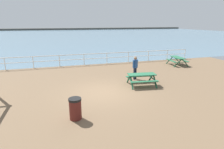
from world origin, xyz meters
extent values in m
cube|color=brown|center=(0.00, 0.00, -0.10)|extent=(30.00, 24.00, 0.20)
cube|color=slate|center=(0.00, 52.75, 0.00)|extent=(142.00, 90.00, 0.01)
cube|color=#4C4C47|center=(0.00, 95.75, 0.00)|extent=(142.00, 6.00, 1.80)
cube|color=white|center=(0.00, 7.75, 1.05)|extent=(23.00, 0.06, 0.06)
cube|color=white|center=(0.00, 7.75, 0.58)|extent=(23.00, 0.05, 0.05)
cylinder|color=white|center=(-6.90, 7.75, 0.53)|extent=(0.07, 0.07, 1.05)
cylinder|color=white|center=(-4.60, 7.75, 0.53)|extent=(0.07, 0.07, 1.05)
cylinder|color=white|center=(-2.30, 7.75, 0.53)|extent=(0.07, 0.07, 1.05)
cylinder|color=white|center=(0.00, 7.75, 0.53)|extent=(0.07, 0.07, 1.05)
cylinder|color=white|center=(2.30, 7.75, 0.53)|extent=(0.07, 0.07, 1.05)
cylinder|color=white|center=(4.60, 7.75, 0.53)|extent=(0.07, 0.07, 1.05)
cylinder|color=white|center=(6.90, 7.75, 0.53)|extent=(0.07, 0.07, 1.05)
cylinder|color=white|center=(9.20, 7.75, 0.53)|extent=(0.07, 0.07, 1.05)
cylinder|color=white|center=(11.50, 7.75, 0.53)|extent=(0.07, 0.07, 1.05)
cube|color=#286B47|center=(2.72, 0.52, 0.75)|extent=(1.87, 0.92, 0.05)
cube|color=#286B47|center=(2.80, 1.14, 0.45)|extent=(1.82, 0.49, 0.04)
cube|color=#286B47|center=(2.64, -0.09, 0.45)|extent=(1.82, 0.49, 0.04)
cube|color=#1E5035|center=(3.54, 0.80, 0.38)|extent=(0.18, 0.80, 0.79)
cube|color=#1E5035|center=(3.45, 0.05, 0.38)|extent=(0.18, 0.80, 0.79)
cube|color=#1E5035|center=(3.49, 0.42, 0.42)|extent=(0.25, 1.50, 0.04)
cube|color=#1E5035|center=(1.99, 0.99, 0.38)|extent=(0.18, 0.80, 0.79)
cube|color=#1E5035|center=(1.90, 0.25, 0.38)|extent=(0.18, 0.80, 0.79)
cube|color=#1E5035|center=(1.95, 0.62, 0.42)|extent=(0.25, 1.50, 0.04)
cube|color=#286B47|center=(8.68, 5.14, 0.75)|extent=(0.88, 1.86, 0.05)
cube|color=#286B47|center=(8.07, 5.20, 0.45)|extent=(0.44, 1.82, 0.04)
cube|color=#286B47|center=(9.30, 5.08, 0.45)|extent=(0.44, 1.82, 0.04)
cube|color=#1E5035|center=(8.39, 5.95, 0.38)|extent=(0.80, 0.16, 0.79)
cube|color=#1E5035|center=(9.14, 5.88, 0.38)|extent=(0.80, 0.16, 0.79)
cube|color=#1E5035|center=(8.76, 5.92, 0.42)|extent=(1.50, 0.21, 0.04)
cube|color=#1E5035|center=(8.23, 4.40, 0.38)|extent=(0.80, 0.16, 0.79)
cube|color=#1E5035|center=(8.98, 4.33, 0.38)|extent=(0.80, 0.16, 0.79)
cube|color=#1E5035|center=(8.60, 4.36, 0.42)|extent=(1.50, 0.21, 0.04)
cylinder|color=#1E2338|center=(2.94, 2.01, 0.42)|extent=(0.14, 0.14, 0.85)
cylinder|color=#1E2338|center=(2.79, 1.91, 0.42)|extent=(0.14, 0.14, 0.85)
cube|color=#264C8C|center=(2.86, 1.96, 1.14)|extent=(0.40, 0.37, 0.58)
cylinder|color=#264C8C|center=(3.04, 2.08, 1.17)|extent=(0.09, 0.09, 0.52)
cylinder|color=#264C8C|center=(2.68, 1.83, 1.17)|extent=(0.09, 0.09, 0.52)
sphere|color=#9E7051|center=(2.86, 1.96, 1.54)|extent=(0.23, 0.23, 0.23)
cylinder|color=#591E19|center=(-1.94, -2.78, 0.42)|extent=(0.52, 0.52, 0.85)
cylinder|color=black|center=(-1.94, -2.78, 0.90)|extent=(0.55, 0.55, 0.10)
camera|label=1|loc=(-2.54, -10.31, 4.06)|focal=30.29mm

